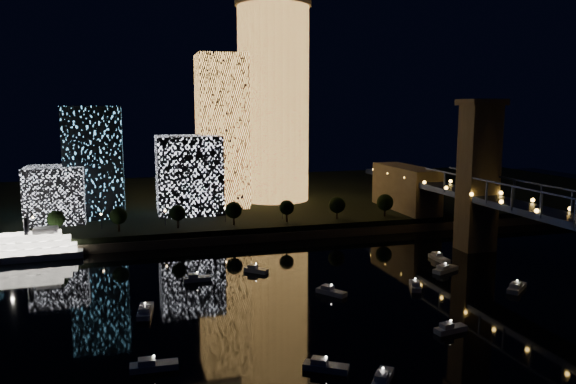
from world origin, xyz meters
TOP-DOWN VIEW (x-y plane):
  - ground at (0.00, 0.00)m, footprint 520.00×520.00m
  - far_bank at (0.00, 160.00)m, footprint 420.00×160.00m
  - seawall at (0.00, 82.00)m, footprint 420.00×6.00m
  - tower_cylindrical at (18.31, 139.71)m, footprint 34.00×34.00m
  - tower_rectangular at (-7.24, 128.50)m, footprint 20.21×20.21m
  - midrise_blocks at (-57.91, 120.63)m, footprint 106.18×35.82m
  - riverboat at (-84.94, 77.55)m, footprint 47.04×12.62m
  - motorboats at (-5.53, 10.80)m, footprint 134.83×77.29m
  - esplanade_trees at (-26.51, 88.00)m, footprint 166.23×6.52m
  - street_lamps at (-34.00, 94.00)m, footprint 132.70×0.70m

SIDE VIEW (x-z plane):
  - ground at x=0.00m, z-range 0.00..0.00m
  - motorboats at x=-5.53m, z-range -0.58..2.20m
  - seawall at x=0.00m, z-range 0.00..3.00m
  - far_bank at x=0.00m, z-range 0.00..5.00m
  - riverboat at x=-84.94m, z-range -3.41..10.60m
  - street_lamps at x=-34.00m, z-range 6.20..11.85m
  - esplanade_trees at x=-26.51m, z-range 6.09..14.85m
  - midrise_blocks at x=-57.91m, z-range 0.50..43.40m
  - tower_rectangular at x=-7.24m, z-range 5.00..69.32m
  - tower_cylindrical at x=18.31m, z-range 5.13..93.65m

